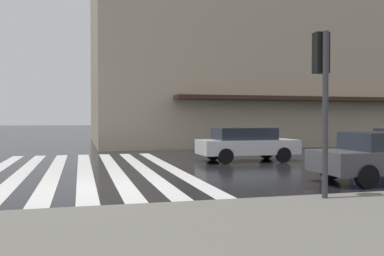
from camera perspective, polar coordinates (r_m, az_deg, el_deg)
ground_plane at (r=11.33m, az=-12.01°, el=-7.86°), size 220.00×220.00×0.00m
zebra_crossing at (r=15.28m, az=-14.16°, el=-5.49°), size 13.00×6.50×0.01m
haussmann_block_corner at (r=36.17m, az=10.53°, el=15.27°), size 17.34×28.00×21.58m
traffic_signal_post at (r=9.31m, az=17.05°, el=6.39°), size 0.44×0.30×3.44m
car_white at (r=18.02m, az=7.28°, el=-2.04°), size 1.85×4.10×1.41m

